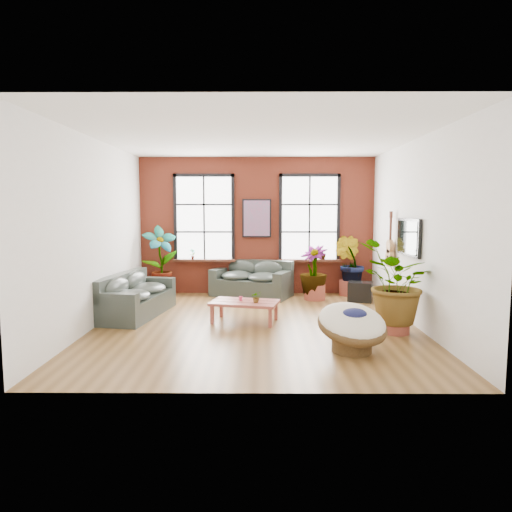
{
  "coord_description": "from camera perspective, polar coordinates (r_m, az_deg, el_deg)",
  "views": [
    {
      "loc": [
        0.06,
        -8.51,
        2.21
      ],
      "look_at": [
        0.0,
        0.6,
        1.25
      ],
      "focal_mm": 32.0,
      "sensor_mm": 36.0,
      "label": 1
    }
  ],
  "objects": [
    {
      "name": "floor_plant_back_right",
      "position": [
        11.77,
        11.6,
        -0.84
      ],
      "size": [
        0.96,
        0.92,
        1.36
      ],
      "primitive_type": "imported",
      "rotation": [
        0.0,
        0.0,
        2.52
      ],
      "color": "#195E19",
      "rests_on": "ground"
    },
    {
      "name": "pot_back_left",
      "position": [
        11.69,
        -11.65,
        -4.06
      ],
      "size": [
        0.54,
        0.54,
        0.38
      ],
      "rotation": [
        0.0,
        0.0,
        0.04
      ],
      "color": "brown",
      "rests_on": "ground"
    },
    {
      "name": "room",
      "position": [
        8.66,
        -0.02,
        2.95
      ],
      "size": [
        6.04,
        6.54,
        3.54
      ],
      "color": "brown",
      "rests_on": "ground"
    },
    {
      "name": "pot_right_wall",
      "position": [
        8.53,
        17.06,
        -8.03
      ],
      "size": [
        0.62,
        0.62,
        0.36
      ],
      "rotation": [
        0.0,
        0.0,
        0.36
      ],
      "color": "brown",
      "rests_on": "ground"
    },
    {
      "name": "papasan_chair",
      "position": [
        7.25,
        11.93,
        -8.47
      ],
      "size": [
        1.33,
        1.33,
        0.8
      ],
      "rotation": [
        0.0,
        0.0,
        0.29
      ],
      "color": "brown",
      "rests_on": "ground"
    },
    {
      "name": "floor_plant_right_wall",
      "position": [
        8.37,
        17.2,
        -3.25
      ],
      "size": [
        1.73,
        1.76,
        1.48
      ],
      "primitive_type": "imported",
      "rotation": [
        0.0,
        0.0,
        4.05
      ],
      "color": "#195E19",
      "rests_on": "ground"
    },
    {
      "name": "sill_plant_left",
      "position": [
        11.82,
        -7.94,
        0.25
      ],
      "size": [
        0.17,
        0.17,
        0.27
      ],
      "primitive_type": "imported",
      "rotation": [
        0.0,
        0.0,
        0.79
      ],
      "color": "#195E19",
      "rests_on": "room"
    },
    {
      "name": "coffee_table",
      "position": [
        8.89,
        -1.43,
        -5.97
      ],
      "size": [
        1.41,
        0.99,
        0.49
      ],
      "rotation": [
        0.0,
        0.0,
        -0.22
      ],
      "color": "brown",
      "rests_on": "ground"
    },
    {
      "name": "sofa_left",
      "position": [
        9.78,
        -14.98,
        -4.92
      ],
      "size": [
        1.24,
        2.29,
        0.86
      ],
      "rotation": [
        0.0,
        0.0,
        1.41
      ],
      "color": "#2D3630",
      "rests_on": "ground"
    },
    {
      "name": "media_box",
      "position": [
        11.15,
        12.91,
        -4.37
      ],
      "size": [
        0.67,
        0.61,
        0.46
      ],
      "rotation": [
        0.0,
        0.0,
        -0.31
      ],
      "color": "black",
      "rests_on": "ground"
    },
    {
      "name": "floor_plant_mid",
      "position": [
        11.07,
        7.2,
        -1.74
      ],
      "size": [
        0.92,
        0.92,
        1.17
      ],
      "primitive_type": "imported",
      "rotation": [
        0.0,
        0.0,
        5.64
      ],
      "color": "#195E19",
      "rests_on": "ground"
    },
    {
      "name": "pot_back_right",
      "position": [
        11.87,
        11.63,
        -3.9
      ],
      "size": [
        0.6,
        0.6,
        0.38
      ],
      "rotation": [
        0.0,
        0.0,
        -0.14
      ],
      "color": "brown",
      "rests_on": "ground"
    },
    {
      "name": "pot_mid",
      "position": [
        11.16,
        7.34,
        -4.48
      ],
      "size": [
        0.59,
        0.59,
        0.37
      ],
      "rotation": [
        0.0,
        0.0,
        0.16
      ],
      "color": "brown",
      "rests_on": "ground"
    },
    {
      "name": "tv_wall_unit",
      "position": [
        9.57,
        17.86,
        1.72
      ],
      "size": [
        0.13,
        1.86,
        1.2
      ],
      "color": "black",
      "rests_on": "room"
    },
    {
      "name": "poster",
      "position": [
        11.69,
        0.09,
        4.74
      ],
      "size": [
        0.74,
        0.06,
        0.98
      ],
      "color": "black",
      "rests_on": "room"
    },
    {
      "name": "sill_plant_right",
      "position": [
        11.81,
        8.36,
        0.24
      ],
      "size": [
        0.19,
        0.19,
        0.27
      ],
      "primitive_type": "imported",
      "rotation": [
        0.0,
        0.0,
        3.49
      ],
      "color": "#195E19",
      "rests_on": "room"
    },
    {
      "name": "sofa_back",
      "position": [
        11.51,
        -0.47,
        -3.01
      ],
      "size": [
        2.15,
        1.61,
        0.89
      ],
      "rotation": [
        0.0,
        0.0,
        -0.39
      ],
      "color": "#2D3630",
      "rests_on": "ground"
    },
    {
      "name": "table_plant",
      "position": [
        8.74,
        0.05,
        -5.12
      ],
      "size": [
        0.21,
        0.19,
        0.22
      ],
      "primitive_type": "imported",
      "rotation": [
        0.0,
        0.0,
        0.09
      ],
      "color": "#195E19",
      "rests_on": "coffee_table"
    },
    {
      "name": "floor_plant_back_left",
      "position": [
        11.6,
        -11.86,
        -0.27
      ],
      "size": [
        1.03,
        0.91,
        1.63
      ],
      "primitive_type": "imported",
      "rotation": [
        0.0,
        0.0,
        0.48
      ],
      "color": "#195E19",
      "rests_on": "ground"
    }
  ]
}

